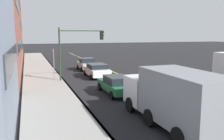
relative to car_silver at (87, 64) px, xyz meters
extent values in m
plane|color=black|center=(-9.92, -2.74, -0.79)|extent=(200.00, 200.00, 0.00)
cube|color=gray|center=(-9.92, 5.84, -0.72)|extent=(80.00, 3.93, 0.15)
cube|color=slate|center=(-9.92, 3.95, -0.72)|extent=(80.00, 0.16, 0.15)
cube|color=#D8CC4C|center=(-9.92, -2.74, -0.79)|extent=(80.00, 0.16, 0.01)
cube|color=#262D38|center=(-17.45, 7.98, 2.73)|extent=(9.81, 0.06, 1.10)
cube|color=#262D38|center=(-2.05, 7.98, 2.62)|extent=(14.31, 0.06, 1.10)
cube|color=#262D38|center=(-2.05, 7.98, 6.89)|extent=(14.31, 0.06, 1.10)
cube|color=#262D38|center=(16.26, 7.98, 1.99)|extent=(13.29, 0.06, 1.10)
cube|color=#262D38|center=(16.26, 7.98, 5.47)|extent=(13.29, 0.06, 1.10)
cube|color=#262D38|center=(16.26, 7.98, 8.95)|extent=(13.29, 0.06, 1.10)
cube|color=#A8AAB2|center=(0.04, 0.00, -0.14)|extent=(3.85, 1.87, 0.71)
cube|color=black|center=(-0.15, 0.00, 0.51)|extent=(1.66, 1.72, 0.58)
cylinder|color=black|center=(1.32, 0.91, -0.49)|extent=(0.60, 0.22, 0.60)
cylinder|color=black|center=(1.32, -0.91, -0.49)|extent=(0.60, 0.22, 0.60)
cylinder|color=black|center=(-1.23, 0.91, -0.49)|extent=(0.60, 0.22, 0.60)
cylinder|color=black|center=(-1.23, -0.91, -0.49)|extent=(0.60, 0.22, 0.60)
cube|color=#1E6038|center=(-12.91, 0.79, -0.20)|extent=(4.55, 1.75, 0.58)
cube|color=black|center=(-13.21, 0.79, 0.37)|extent=(2.27, 1.61, 0.57)
cylinder|color=black|center=(-11.41, 1.64, -0.49)|extent=(0.60, 0.22, 0.60)
cylinder|color=black|center=(-11.41, -0.07, -0.49)|extent=(0.60, 0.22, 0.60)
cylinder|color=black|center=(-14.41, 1.64, -0.49)|extent=(0.60, 0.22, 0.60)
cylinder|color=black|center=(-14.41, -0.07, -0.49)|extent=(0.60, 0.22, 0.60)
cube|color=silver|center=(-5.33, 0.19, -0.14)|extent=(4.40, 1.95, 0.69)
cube|color=black|center=(-5.55, 0.19, 0.45)|extent=(2.39, 1.79, 0.49)
cylinder|color=black|center=(-3.88, 1.14, -0.49)|extent=(0.60, 0.22, 0.60)
cylinder|color=black|center=(-3.88, -0.76, -0.49)|extent=(0.60, 0.22, 0.60)
cylinder|color=black|center=(-6.78, 1.14, -0.49)|extent=(0.60, 0.22, 0.60)
cylinder|color=black|center=(-6.78, -0.76, -0.49)|extent=(0.60, 0.22, 0.60)
cube|color=#591116|center=(-10.64, -6.03, -0.14)|extent=(3.91, 1.90, 0.71)
cube|color=black|center=(-10.52, -6.03, 0.46)|extent=(1.98, 1.75, 0.49)
cylinder|color=black|center=(-11.93, -6.96, -0.49)|extent=(0.60, 0.22, 0.60)
cylinder|color=black|center=(-11.93, -5.10, -0.49)|extent=(0.60, 0.22, 0.60)
cylinder|color=black|center=(-9.35, -6.96, -0.49)|extent=(0.60, 0.22, 0.60)
cylinder|color=black|center=(-9.35, -5.10, -0.49)|extent=(0.60, 0.22, 0.60)
cube|color=silver|center=(-17.46, 0.44, 0.50)|extent=(2.03, 2.30, 1.67)
cube|color=slate|center=(-21.15, 0.44, 0.91)|extent=(5.06, 2.30, 2.50)
cylinder|color=black|center=(-17.46, 1.54, -0.34)|extent=(0.90, 0.28, 0.90)
cylinder|color=black|center=(-17.46, -0.66, -0.34)|extent=(0.90, 0.28, 0.90)
cylinder|color=black|center=(-22.42, 1.54, -0.34)|extent=(0.90, 0.28, 0.90)
cylinder|color=black|center=(-22.42, -0.66, -0.34)|extent=(0.90, 0.28, 0.90)
cylinder|color=black|center=(-19.89, 1.54, -0.34)|extent=(0.90, 0.28, 0.90)
cylinder|color=black|center=(-19.89, -0.66, -0.34)|extent=(0.90, 0.28, 0.90)
cylinder|color=#1E3823|center=(-6.67, 4.27, 1.86)|extent=(0.16, 0.16, 5.30)
cylinder|color=#1E3823|center=(-6.67, 2.01, 4.21)|extent=(0.10, 4.52, 0.10)
cube|color=black|center=(-6.67, 0.00, 3.76)|extent=(0.28, 0.30, 0.90)
sphere|color=#360605|center=(-6.67, -0.18, 4.06)|extent=(0.18, 0.18, 0.18)
sphere|color=#392905|center=(-6.67, -0.18, 3.76)|extent=(0.18, 0.18, 0.18)
sphere|color=green|center=(-6.67, -0.18, 3.46)|extent=(0.18, 0.18, 0.18)
cylinder|color=slate|center=(-5.68, 4.77, 0.81)|extent=(0.08, 0.08, 3.20)
cube|color=white|center=(-5.68, 4.79, 2.21)|extent=(0.60, 0.02, 0.20)
cube|color=#DB5919|center=(-5.68, 4.79, 1.86)|extent=(0.44, 0.02, 0.28)
camera|label=1|loc=(-30.32, 7.31, 3.91)|focal=38.45mm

